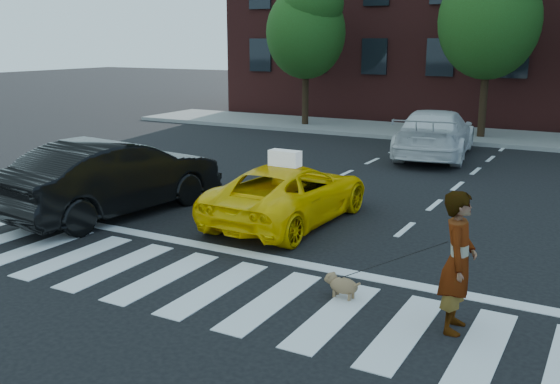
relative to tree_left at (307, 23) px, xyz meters
The scene contains 12 objects.
ground 18.90m from the tree_left, 67.71° to the right, with size 120.00×120.00×0.00m, color black.
crosswalk 18.90m from the tree_left, 67.71° to the right, with size 13.00×2.40×0.01m, color silver.
stop_line 17.47m from the tree_left, 65.65° to the right, with size 12.00×0.30×0.01m, color silver.
sidewalk_far 8.24m from the tree_left, ahead, with size 30.00×4.00×0.15m, color slate.
tree_left is the anchor object (origin of this frame).
tree_mid 7.51m from the tree_left, ahead, with size 3.69×3.69×7.10m.
taxi 15.07m from the tree_left, 64.71° to the right, with size 2.03×4.40×1.22m, color yellow.
black_sedan 15.17m from the tree_left, 79.80° to the right, with size 1.75×5.01×1.65m, color black.
white_suv 8.88m from the tree_left, 32.01° to the right, with size 2.18×5.35×1.55m, color silver.
woman 19.97m from the tree_left, 57.63° to the right, with size 0.69×0.45×1.88m, color #999999.
dog 19.05m from the tree_left, 61.74° to the right, with size 0.62×0.29×0.35m.
taxi_sign 15.07m from the tree_left, 65.04° to the right, with size 0.65×0.28×0.32m, color white.
Camera 1 is at (5.22, -7.36, 3.73)m, focal length 40.00 mm.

